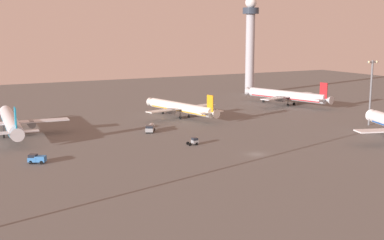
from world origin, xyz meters
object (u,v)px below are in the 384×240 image
airplane_taxiway_distant (11,122)px  pushback_tug (194,141)px  control_tower (250,39)px  airplane_mid_apron (181,108)px  airplane_near_gate (287,96)px  apron_light_west (371,88)px  fuel_truck (150,128)px  cargo_loader (37,159)px

airplane_taxiway_distant → pushback_tug: 57.17m
control_tower → airplane_mid_apron: 81.13m
control_tower → airplane_near_gate: size_ratio=1.14×
airplane_mid_apron → apron_light_west: size_ratio=1.75×
airplane_taxiway_distant → fuel_truck: bearing=-15.5°
pushback_tug → fuel_truck: 22.84m
airplane_taxiway_distant → airplane_mid_apron: airplane_taxiway_distant is taller
pushback_tug → fuel_truck: size_ratio=0.48×
control_tower → cargo_loader: size_ratio=10.51×
control_tower → airplane_near_gate: (-7.55, -40.21, -23.15)m
airplane_taxiway_distant → apron_light_west: size_ratio=2.02×
pushback_tug → airplane_taxiway_distant: bearing=-127.9°
airplane_mid_apron → apron_light_west: 66.41m
airplane_mid_apron → pushback_tug: (-16.45, -41.48, -2.70)m
airplane_mid_apron → apron_light_west: bearing=-53.2°
fuel_truck → apron_light_west: size_ratio=0.29×
cargo_loader → fuel_truck: (39.48, 22.59, 0.19)m
control_tower → fuel_truck: (-81.99, -66.20, -25.95)m
airplane_taxiway_distant → apron_light_west: (110.57, -37.51, 8.48)m
fuel_truck → apron_light_west: (70.55, -23.57, 11.42)m
apron_light_west → airplane_near_gate: bearing=85.5°
pushback_tug → cargo_loader: cargo_loader is taller
control_tower → pushback_tug: control_tower is taller
airplane_near_gate → apron_light_west: apron_light_west is taller
airplane_mid_apron → airplane_near_gate: airplane_near_gate is taller
airplane_near_gate → cargo_loader: bearing=-174.2°
fuel_truck → apron_light_west: apron_light_west is taller
airplane_near_gate → fuel_truck: (-74.44, -25.99, -2.81)m
airplane_mid_apron → cargo_loader: size_ratio=8.45×
airplane_near_gate → pushback_tug: (-70.53, -48.49, -3.11)m
airplane_taxiway_distant → apron_light_west: 117.07m
control_tower → fuel_truck: 108.53m
airplane_taxiway_distant → airplane_mid_apron: (60.38, 5.04, -0.54)m
control_tower → airplane_taxiway_distant: 134.71m
control_tower → apron_light_west: bearing=-97.3°
airplane_near_gate → cargo_loader: airplane_near_gate is taller
pushback_tug → fuel_truck: (-3.91, 22.50, 0.30)m
airplane_taxiway_distant → fuel_truck: (40.02, -13.93, -2.94)m
control_tower → apron_light_west: (-11.44, -89.77, -14.54)m
airplane_near_gate → fuel_truck: bearing=-178.1°
apron_light_west → fuel_truck: bearing=161.5°
control_tower → airplane_taxiway_distant: bearing=-156.8°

